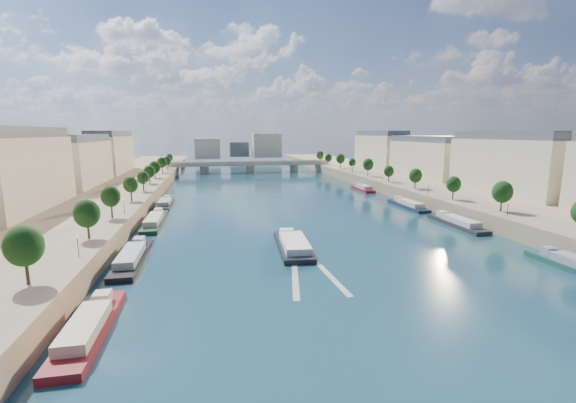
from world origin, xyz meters
name	(u,v)px	position (x,y,z in m)	size (l,w,h in m)	color
ground	(284,205)	(0.00, 100.00, 0.00)	(700.00, 700.00, 0.00)	#0D2C3C
quay_left	(85,206)	(-72.00, 100.00, 2.50)	(44.00, 520.00, 5.00)	#9E8460
quay_right	(450,193)	(72.00, 100.00, 2.50)	(44.00, 520.00, 5.00)	#9E8460
pave_left	(129,197)	(-57.00, 100.00, 5.05)	(14.00, 520.00, 0.10)	gray
pave_right	(418,189)	(57.00, 100.00, 5.05)	(14.00, 520.00, 0.10)	gray
trees_left	(135,182)	(-55.00, 102.00, 10.48)	(4.80, 268.80, 8.26)	#382B1E
trees_right	(403,173)	(55.00, 110.00, 10.48)	(4.80, 268.80, 8.26)	#382B1E
lamps_left	(137,194)	(-52.50, 90.00, 7.78)	(0.36, 200.36, 4.28)	black
lamps_right	(403,181)	(52.50, 105.00, 7.78)	(0.36, 200.36, 4.28)	black
buildings_left	(53,164)	(-85.00, 112.00, 16.45)	(16.00, 226.00, 23.20)	beige
buildings_right	(462,158)	(85.00, 112.00, 16.45)	(16.00, 226.00, 23.20)	beige
skyline	(244,147)	(3.19, 319.52, 14.66)	(79.00, 42.00, 22.00)	beige
bridge	(250,165)	(0.00, 229.75, 5.08)	(112.00, 12.00, 8.15)	#C1B79E
tour_barge	(293,245)	(-8.58, 43.74, 0.89)	(8.94, 25.46, 3.59)	black
wake	(310,272)	(-8.58, 27.07, 0.02)	(10.75, 26.03, 0.04)	silver
moored_barges_left	(135,254)	(-45.50, 44.32, 0.84)	(5.00, 152.42, 3.60)	#181F35
moored_barges_right	(462,225)	(45.50, 54.50, 0.84)	(5.00, 165.00, 3.60)	black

